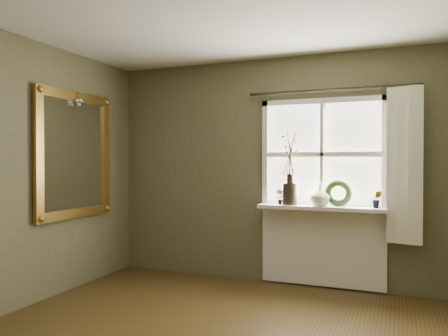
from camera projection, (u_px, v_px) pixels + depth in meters
wall_back at (276, 170)px, 5.10m from camera, size 4.00×0.10×2.60m
window_frame at (322, 154)px, 4.83m from camera, size 1.36×0.06×1.24m
window_sill at (320, 208)px, 4.73m from camera, size 1.36×0.26×0.04m
window_apron at (322, 246)px, 4.84m from camera, size 1.36×0.04×0.88m
dark_jug at (290, 194)px, 4.86m from camera, size 0.17×0.17×0.24m
cream_vase at (320, 195)px, 4.73m from camera, size 0.28×0.28×0.23m
wreath at (338, 196)px, 4.70m from camera, size 0.31×0.18×0.29m
potted_plant_left at (280, 197)px, 4.90m from camera, size 0.11×0.10×0.18m
potted_plant_right at (377, 199)px, 4.52m from camera, size 0.10×0.08×0.18m
curtain at (404, 165)px, 4.42m from camera, size 0.36×0.12×1.59m
curtain_rod at (331, 90)px, 4.72m from camera, size 1.84×0.03×0.03m
gilt_mirror at (75, 155)px, 4.78m from camera, size 0.10×1.16×1.38m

